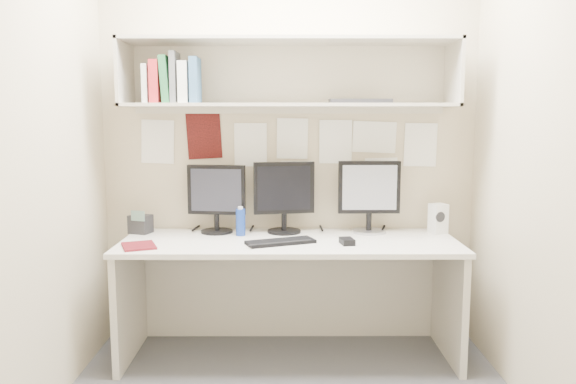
{
  "coord_description": "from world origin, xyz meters",
  "views": [
    {
      "loc": [
        -0.02,
        -2.64,
        1.46
      ],
      "look_at": [
        -0.01,
        0.35,
        1.06
      ],
      "focal_mm": 35.0,
      "sensor_mm": 36.0,
      "label": 1
    }
  ],
  "objects_px": {
    "maroon_notebook": "(139,246)",
    "monitor_left": "(216,195)",
    "desk": "(289,298)",
    "monitor_right": "(369,194)",
    "desk_phone": "(141,224)",
    "speaker": "(438,218)",
    "monitor_center": "(284,194)",
    "keyboard": "(281,242)"
  },
  "relations": [
    {
      "from": "maroon_notebook",
      "to": "monitor_left",
      "type": "bearing_deg",
      "value": 24.3
    },
    {
      "from": "desk",
      "to": "maroon_notebook",
      "type": "xyz_separation_m",
      "value": [
        -0.85,
        -0.19,
        0.37
      ]
    },
    {
      "from": "monitor_right",
      "to": "desk_phone",
      "type": "distance_m",
      "value": 1.46
    },
    {
      "from": "desk",
      "to": "desk_phone",
      "type": "bearing_deg",
      "value": 168.32
    },
    {
      "from": "maroon_notebook",
      "to": "desk_phone",
      "type": "distance_m",
      "value": 0.39
    },
    {
      "from": "monitor_left",
      "to": "desk_phone",
      "type": "relative_size",
      "value": 2.8
    },
    {
      "from": "maroon_notebook",
      "to": "speaker",
      "type": "bearing_deg",
      "value": -9.63
    },
    {
      "from": "monitor_left",
      "to": "speaker",
      "type": "distance_m",
      "value": 1.41
    },
    {
      "from": "monitor_center",
      "to": "keyboard",
      "type": "bearing_deg",
      "value": -103.54
    },
    {
      "from": "maroon_notebook",
      "to": "desk",
      "type": "bearing_deg",
      "value": -9.3
    },
    {
      "from": "speaker",
      "to": "monitor_center",
      "type": "bearing_deg",
      "value": 158.43
    },
    {
      "from": "monitor_center",
      "to": "maroon_notebook",
      "type": "bearing_deg",
      "value": -163.81
    },
    {
      "from": "desk_phone",
      "to": "monitor_right",
      "type": "bearing_deg",
      "value": 20.07
    },
    {
      "from": "desk",
      "to": "speaker",
      "type": "bearing_deg",
      "value": 11.61
    },
    {
      "from": "desk_phone",
      "to": "speaker",
      "type": "bearing_deg",
      "value": 19.04
    },
    {
      "from": "desk",
      "to": "monitor_center",
      "type": "distance_m",
      "value": 0.65
    },
    {
      "from": "maroon_notebook",
      "to": "desk_phone",
      "type": "height_order",
      "value": "desk_phone"
    },
    {
      "from": "monitor_center",
      "to": "maroon_notebook",
      "type": "distance_m",
      "value": 0.95
    },
    {
      "from": "keyboard",
      "to": "desk_phone",
      "type": "xyz_separation_m",
      "value": [
        -0.89,
        0.3,
        0.05
      ]
    },
    {
      "from": "keyboard",
      "to": "speaker",
      "type": "distance_m",
      "value": 1.04
    },
    {
      "from": "desk",
      "to": "maroon_notebook",
      "type": "height_order",
      "value": "maroon_notebook"
    },
    {
      "from": "speaker",
      "to": "maroon_notebook",
      "type": "height_order",
      "value": "speaker"
    },
    {
      "from": "monitor_left",
      "to": "desk_phone",
      "type": "bearing_deg",
      "value": -169.43
    },
    {
      "from": "keyboard",
      "to": "desk_phone",
      "type": "relative_size",
      "value": 2.6
    },
    {
      "from": "monitor_center",
      "to": "desk_phone",
      "type": "bearing_deg",
      "value": 171.53
    },
    {
      "from": "desk",
      "to": "monitor_right",
      "type": "bearing_deg",
      "value": 23.48
    },
    {
      "from": "monitor_center",
      "to": "monitor_right",
      "type": "height_order",
      "value": "monitor_right"
    },
    {
      "from": "monitor_left",
      "to": "monitor_right",
      "type": "relative_size",
      "value": 0.94
    },
    {
      "from": "monitor_left",
      "to": "maroon_notebook",
      "type": "bearing_deg",
      "value": -126.58
    },
    {
      "from": "monitor_left",
      "to": "keyboard",
      "type": "distance_m",
      "value": 0.57
    },
    {
      "from": "desk",
      "to": "monitor_center",
      "type": "height_order",
      "value": "monitor_center"
    },
    {
      "from": "monitor_center",
      "to": "monitor_right",
      "type": "distance_m",
      "value": 0.54
    },
    {
      "from": "monitor_center",
      "to": "monitor_left",
      "type": "bearing_deg",
      "value": 169.94
    },
    {
      "from": "speaker",
      "to": "desk_phone",
      "type": "xyz_separation_m",
      "value": [
        -1.88,
        0.0,
        -0.03
      ]
    },
    {
      "from": "monitor_left",
      "to": "monitor_center",
      "type": "bearing_deg",
      "value": 7.57
    },
    {
      "from": "monitor_right",
      "to": "speaker",
      "type": "distance_m",
      "value": 0.46
    },
    {
      "from": "keyboard",
      "to": "desk",
      "type": "bearing_deg",
      "value": 41.82
    },
    {
      "from": "keyboard",
      "to": "speaker",
      "type": "bearing_deg",
      "value": -4.92
    },
    {
      "from": "monitor_right",
      "to": "keyboard",
      "type": "bearing_deg",
      "value": -150.26
    },
    {
      "from": "desk",
      "to": "keyboard",
      "type": "relative_size",
      "value": 5.03
    },
    {
      "from": "monitor_center",
      "to": "speaker",
      "type": "bearing_deg",
      "value": -11.59
    },
    {
      "from": "monitor_center",
      "to": "maroon_notebook",
      "type": "height_order",
      "value": "monitor_center"
    }
  ]
}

